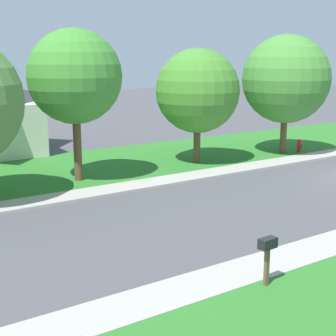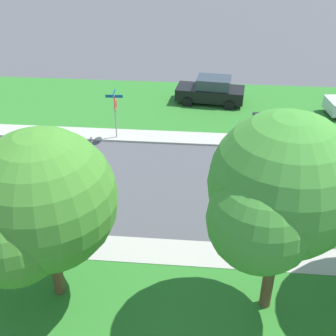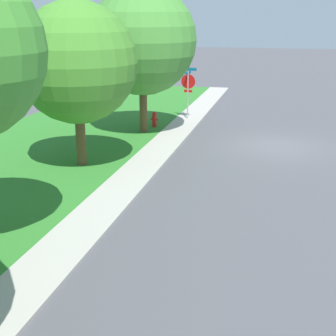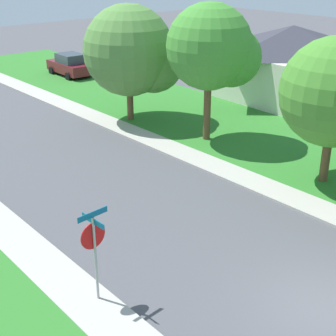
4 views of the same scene
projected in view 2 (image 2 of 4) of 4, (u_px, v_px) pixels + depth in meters
The scene contains 9 objects.
ground_plane at pixel (10, 177), 21.23m from camera, with size 120.00×120.00×0.00m, color #4C4C51.
sidewalk_east at pixel (275, 259), 16.25m from camera, with size 1.40×56.00×0.10m, color #ADA89E.
sidewalk_west at pixel (256, 141), 24.27m from camera, with size 1.40×56.00×0.10m, color #ADA89E.
lawn_west at pixel (250, 107), 28.29m from camera, with size 8.00×56.00×0.08m, color #2D7528.
stop_sign_far_corner at pixel (115, 107), 23.66m from camera, with size 0.92×0.92×2.77m.
car_black_far_down_street at pixel (211, 91), 28.47m from camera, with size 2.38×4.47×1.76m.
tree_across_right at pixel (278, 194), 11.90m from camera, with size 4.45×4.14×6.79m.
tree_corner_large at pixel (37, 208), 12.83m from camera, with size 4.64×4.32×5.99m.
mailbox at pixel (257, 118), 24.57m from camera, with size 0.27×0.49×1.31m.
Camera 2 is at (17.21, 9.19, 11.30)m, focal length 47.45 mm.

